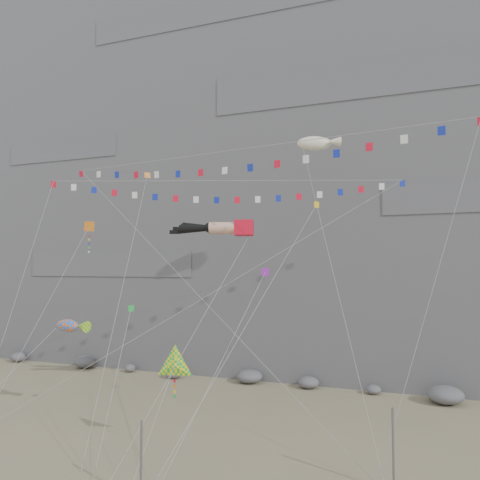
# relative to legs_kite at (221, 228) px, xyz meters

# --- Properties ---
(ground) EXTENTS (120.00, 120.00, 0.00)m
(ground) POSITION_rel_legs_kite_xyz_m (-0.97, -7.14, -14.77)
(ground) COLOR gray
(ground) RESTS_ON ground
(cliff) EXTENTS (80.00, 28.00, 50.00)m
(cliff) POSITION_rel_legs_kite_xyz_m (-0.97, 24.86, 10.23)
(cliff) COLOR slate
(cliff) RESTS_ON ground
(talus_boulders) EXTENTS (60.00, 3.00, 1.20)m
(talus_boulders) POSITION_rel_legs_kite_xyz_m (-0.97, 9.86, -14.17)
(talus_boulders) COLOR slate
(talus_boulders) RESTS_ON ground
(anchor_pole_center) EXTENTS (0.12, 0.12, 3.94)m
(anchor_pole_center) POSITION_rel_legs_kite_xyz_m (1.67, -14.42, -12.80)
(anchor_pole_center) COLOR slate
(anchor_pole_center) RESTS_ON ground
(anchor_pole_right) EXTENTS (0.12, 0.12, 4.28)m
(anchor_pole_right) POSITION_rel_legs_kite_xyz_m (13.45, -9.04, -12.63)
(anchor_pole_right) COLOR slate
(anchor_pole_right) RESTS_ON ground
(legs_kite) EXTENTS (6.95, 18.00, 22.36)m
(legs_kite) POSITION_rel_legs_kite_xyz_m (0.00, 0.00, 0.00)
(legs_kite) COLOR red
(legs_kite) RESTS_ON ground
(flag_banner_upper) EXTENTS (28.22, 17.35, 26.54)m
(flag_banner_upper) POSITION_rel_legs_kite_xyz_m (-0.18, 1.61, 4.20)
(flag_banner_upper) COLOR red
(flag_banner_upper) RESTS_ON ground
(flag_banner_lower) EXTENTS (32.15, 8.21, 23.44)m
(flag_banner_lower) POSITION_rel_legs_kite_xyz_m (2.48, -2.87, 5.58)
(flag_banner_lower) COLOR red
(flag_banner_lower) RESTS_ON ground
(harlequin_kite) EXTENTS (4.57, 7.82, 16.78)m
(harlequin_kite) POSITION_rel_legs_kite_xyz_m (-9.99, -3.96, 0.06)
(harlequin_kite) COLOR red
(harlequin_kite) RESTS_ON ground
(fish_windsock) EXTENTS (6.47, 7.32, 10.57)m
(fish_windsock) POSITION_rel_legs_kite_xyz_m (-10.44, -5.66, -7.68)
(fish_windsock) COLOR #E4590B
(fish_windsock) RESTS_ON ground
(delta_kite) EXTENTS (2.58, 5.77, 7.82)m
(delta_kite) POSITION_rel_legs_kite_xyz_m (0.66, -9.08, -9.23)
(delta_kite) COLOR yellow
(delta_kite) RESTS_ON ground
(blimp_windsock) EXTENTS (8.40, 15.22, 26.86)m
(blimp_windsock) POSITION_rel_legs_kite_xyz_m (6.90, 4.39, 7.44)
(blimp_windsock) COLOR beige
(blimp_windsock) RESTS_ON ground
(small_kite_a) EXTENTS (4.13, 13.03, 23.36)m
(small_kite_a) POSITION_rel_legs_kite_xyz_m (-6.70, -0.64, 4.30)
(small_kite_a) COLOR orange
(small_kite_a) RESTS_ON ground
(small_kite_b) EXTENTS (3.16, 11.63, 15.87)m
(small_kite_b) POSITION_rel_legs_kite_xyz_m (4.59, -3.01, -3.68)
(small_kite_b) COLOR purple
(small_kite_b) RESTS_ON ground
(small_kite_c) EXTENTS (2.67, 7.22, 11.11)m
(small_kite_c) POSITION_rel_legs_kite_xyz_m (-4.18, -6.63, -6.26)
(small_kite_c) COLOR green
(small_kite_c) RESTS_ON ground
(small_kite_d) EXTENTS (6.64, 15.04, 22.64)m
(small_kite_d) POSITION_rel_legs_kite_xyz_m (7.56, 0.18, 1.20)
(small_kite_d) COLOR yellow
(small_kite_d) RESTS_ON ground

